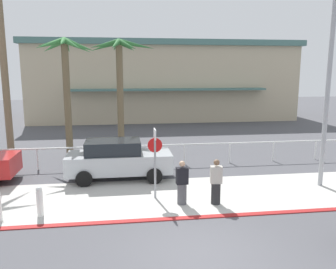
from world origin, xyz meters
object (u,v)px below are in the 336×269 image
(stop_sign_bike_lane, at_px, (155,154))
(pedestrian_0, at_px, (182,185))
(palm_tree_3, at_px, (65,66))
(bollard_1, at_px, (40,201))
(streetlight_curb, at_px, (332,79))
(palm_tree_4, at_px, (120,68))
(car_silver_1, at_px, (118,159))
(pedestrian_1, at_px, (216,184))
(palm_tree_2, at_px, (1,28))

(stop_sign_bike_lane, relative_size, pedestrian_0, 1.65)
(palm_tree_3, xyz_separation_m, pedestrian_0, (4.77, -7.32, -4.08))
(pedestrian_0, bearing_deg, palm_tree_3, 123.09)
(bollard_1, height_order, pedestrian_0, pedestrian_0)
(bollard_1, height_order, streetlight_curb, streetlight_curb)
(bollard_1, height_order, palm_tree_3, palm_tree_3)
(bollard_1, distance_m, palm_tree_4, 9.62)
(car_silver_1, distance_m, pedestrian_0, 3.92)
(palm_tree_3, height_order, car_silver_1, palm_tree_3)
(stop_sign_bike_lane, bearing_deg, pedestrian_1, -22.55)
(car_silver_1, bearing_deg, pedestrian_1, -45.29)
(stop_sign_bike_lane, bearing_deg, palm_tree_3, 120.54)
(palm_tree_2, xyz_separation_m, palm_tree_3, (3.12, -0.51, -1.88))
(streetlight_curb, xyz_separation_m, car_silver_1, (-8.07, 2.28, -3.41))
(streetlight_curb, height_order, pedestrian_1, streetlight_curb)
(streetlight_curb, relative_size, pedestrian_0, 4.82)
(bollard_1, bearing_deg, pedestrian_0, 4.88)
(stop_sign_bike_lane, relative_size, streetlight_curb, 0.34)
(pedestrian_0, relative_size, pedestrian_1, 0.97)
(car_silver_1, distance_m, pedestrian_1, 4.77)
(palm_tree_3, distance_m, car_silver_1, 6.21)
(stop_sign_bike_lane, distance_m, pedestrian_1, 2.38)
(stop_sign_bike_lane, height_order, pedestrian_0, stop_sign_bike_lane)
(bollard_1, height_order, palm_tree_2, palm_tree_2)
(bollard_1, bearing_deg, palm_tree_3, 90.98)
(bollard_1, distance_m, streetlight_curb, 11.25)
(streetlight_curb, height_order, palm_tree_3, streetlight_curb)
(bollard_1, distance_m, car_silver_1, 4.40)
(palm_tree_2, distance_m, car_silver_1, 9.33)
(stop_sign_bike_lane, height_order, palm_tree_4, palm_tree_4)
(stop_sign_bike_lane, xyz_separation_m, car_silver_1, (-1.33, 2.55, -0.81))
(stop_sign_bike_lane, xyz_separation_m, bollard_1, (-3.78, -1.09, -1.16))
(palm_tree_4, xyz_separation_m, car_silver_1, (-0.16, -4.60, -3.87))
(palm_tree_4, bearing_deg, palm_tree_3, -169.07)
(palm_tree_3, bearing_deg, stop_sign_bike_lane, -59.46)
(palm_tree_3, bearing_deg, pedestrian_0, -56.91)
(stop_sign_bike_lane, bearing_deg, bollard_1, -163.92)
(streetlight_curb, xyz_separation_m, pedestrian_1, (-4.72, -1.12, -3.54))
(palm_tree_2, bearing_deg, pedestrian_0, -44.80)
(bollard_1, height_order, car_silver_1, car_silver_1)
(palm_tree_4, bearing_deg, pedestrian_1, -68.23)
(bollard_1, bearing_deg, car_silver_1, 56.15)
(pedestrian_1, bearing_deg, palm_tree_3, 128.47)
(palm_tree_4, height_order, pedestrian_1, palm_tree_4)
(streetlight_curb, distance_m, pedestrian_1, 6.00)
(palm_tree_4, xyz_separation_m, pedestrian_0, (2.03, -7.85, -4.03))
(palm_tree_2, height_order, pedestrian_1, palm_tree_2)
(streetlight_curb, relative_size, pedestrian_1, 4.68)
(pedestrian_1, bearing_deg, car_silver_1, 134.71)
(pedestrian_0, bearing_deg, streetlight_curb, 9.36)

